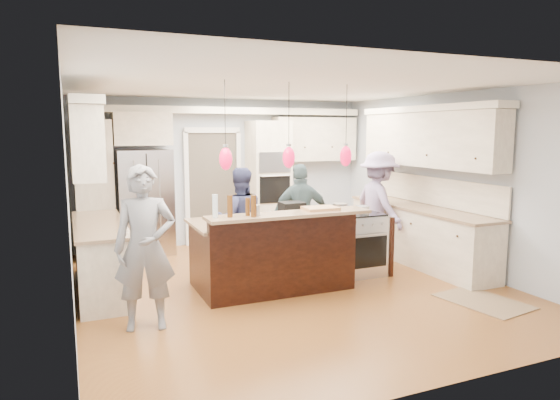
# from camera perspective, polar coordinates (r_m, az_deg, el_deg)

# --- Properties ---
(ground_plane) EXTENTS (6.00, 6.00, 0.00)m
(ground_plane) POSITION_cam_1_polar(r_m,az_deg,el_deg) (6.99, 1.14, -9.75)
(ground_plane) COLOR #A36C2C
(ground_plane) RESTS_ON ground
(room_shell) EXTENTS (5.54, 6.04, 2.72)m
(room_shell) POSITION_cam_1_polar(r_m,az_deg,el_deg) (6.66, 1.19, 5.31)
(room_shell) COLOR #B2BCC6
(room_shell) RESTS_ON ground
(refrigerator) EXTENTS (0.90, 0.70, 1.80)m
(refrigerator) POSITION_cam_1_polar(r_m,az_deg,el_deg) (8.87, -15.18, -0.25)
(refrigerator) COLOR #B7B7BC
(refrigerator) RESTS_ON ground
(oven_column) EXTENTS (0.72, 0.69, 2.30)m
(oven_column) POSITION_cam_1_polar(r_m,az_deg,el_deg) (9.46, -1.32, 2.05)
(oven_column) COLOR #F8E7C9
(oven_column) RESTS_ON ground
(back_upper_cabinets) EXTENTS (5.30, 0.61, 2.54)m
(back_upper_cabinets) POSITION_cam_1_polar(r_m,az_deg,el_deg) (9.06, -10.41, 4.95)
(back_upper_cabinets) COLOR #F8E7C9
(back_upper_cabinets) RESTS_ON ground
(right_counter_run) EXTENTS (0.64, 3.10, 2.51)m
(right_counter_run) POSITION_cam_1_polar(r_m,az_deg,el_deg) (8.28, 15.90, 0.23)
(right_counter_run) COLOR #F8E7C9
(right_counter_run) RESTS_ON ground
(left_cabinets) EXTENTS (0.64, 2.30, 2.51)m
(left_cabinets) POSITION_cam_1_polar(r_m,az_deg,el_deg) (6.96, -20.41, -1.39)
(left_cabinets) COLOR #F8E7C9
(left_cabinets) RESTS_ON ground
(kitchen_island) EXTENTS (2.10, 1.46, 1.12)m
(kitchen_island) POSITION_cam_1_polar(r_m,az_deg,el_deg) (6.83, -1.00, -5.93)
(kitchen_island) COLOR black
(kitchen_island) RESTS_ON ground
(island_range) EXTENTS (0.82, 0.71, 0.92)m
(island_range) POSITION_cam_1_polar(r_m,az_deg,el_deg) (7.52, 8.80, -4.95)
(island_range) COLOR #B7B7BC
(island_range) RESTS_ON ground
(pendant_lights) EXTENTS (1.75, 0.15, 1.03)m
(pendant_lights) POSITION_cam_1_polar(r_m,az_deg,el_deg) (6.10, 1.01, 4.93)
(pendant_lights) COLOR black
(pendant_lights) RESTS_ON ground
(person_bar_end) EXTENTS (0.71, 0.53, 1.77)m
(person_bar_end) POSITION_cam_1_polar(r_m,az_deg,el_deg) (5.52, -15.18, -5.31)
(person_bar_end) COLOR slate
(person_bar_end) RESTS_ON ground
(person_far_left) EXTENTS (0.84, 0.70, 1.58)m
(person_far_left) POSITION_cam_1_polar(r_m,az_deg,el_deg) (7.59, -4.62, -2.22)
(person_far_left) COLOR navy
(person_far_left) RESTS_ON ground
(person_far_right) EXTENTS (1.00, 0.56, 1.62)m
(person_far_right) POSITION_cam_1_polar(r_m,az_deg,el_deg) (7.78, 2.42, -1.80)
(person_far_right) COLOR #465D62
(person_far_right) RESTS_ON ground
(person_range_side) EXTENTS (0.69, 1.17, 1.78)m
(person_range_side) POSITION_cam_1_polar(r_m,az_deg,el_deg) (8.47, 11.22, -0.57)
(person_range_side) COLOR gray
(person_range_side) RESTS_ON ground
(floor_rug) EXTENTS (0.87, 1.15, 0.01)m
(floor_rug) POSITION_cam_1_polar(r_m,az_deg,el_deg) (6.85, 22.21, -10.68)
(floor_rug) COLOR #8F744E
(floor_rug) RESTS_ON ground
(water_bottle) EXTENTS (0.07, 0.07, 0.27)m
(water_bottle) POSITION_cam_1_polar(r_m,az_deg,el_deg) (5.82, -7.43, -0.71)
(water_bottle) COLOR silver
(water_bottle) RESTS_ON kitchen_island
(beer_bottle_a) EXTENTS (0.08, 0.08, 0.26)m
(beer_bottle_a) POSITION_cam_1_polar(r_m,az_deg,el_deg) (5.84, -5.75, -0.71)
(beer_bottle_a) COLOR #4D2A0D
(beer_bottle_a) RESTS_ON kitchen_island
(beer_bottle_b) EXTENTS (0.09, 0.09, 0.26)m
(beer_bottle_b) POSITION_cam_1_polar(r_m,az_deg,el_deg) (5.84, -3.04, -0.69)
(beer_bottle_b) COLOR #4D2A0D
(beer_bottle_b) RESTS_ON kitchen_island
(beer_bottle_c) EXTENTS (0.07, 0.07, 0.22)m
(beer_bottle_c) POSITION_cam_1_polar(r_m,az_deg,el_deg) (5.93, -3.71, -0.78)
(beer_bottle_c) COLOR #4D2A0D
(beer_bottle_c) RESTS_ON kitchen_island
(drink_can) EXTENTS (0.07, 0.07, 0.13)m
(drink_can) POSITION_cam_1_polar(r_m,az_deg,el_deg) (5.94, -2.62, -1.18)
(drink_can) COLOR #B7B7BC
(drink_can) RESTS_ON kitchen_island
(cutting_board) EXTENTS (0.44, 0.32, 0.03)m
(cutting_board) POSITION_cam_1_polar(r_m,az_deg,el_deg) (6.41, 4.66, -0.94)
(cutting_board) COLOR #B38052
(cutting_board) RESTS_ON kitchen_island
(pot_large) EXTENTS (0.22, 0.22, 0.13)m
(pot_large) POSITION_cam_1_polar(r_m,az_deg,el_deg) (7.49, 6.83, -0.86)
(pot_large) COLOR #B7B7BC
(pot_large) RESTS_ON island_range
(pot_small) EXTENTS (0.22, 0.22, 0.11)m
(pot_small) POSITION_cam_1_polar(r_m,az_deg,el_deg) (7.37, 9.31, -1.11)
(pot_small) COLOR #B7B7BC
(pot_small) RESTS_ON island_range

